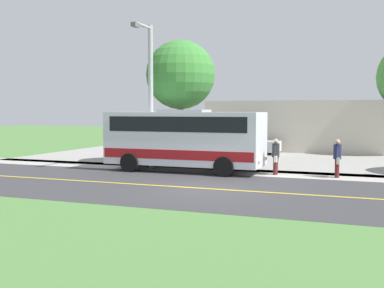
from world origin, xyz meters
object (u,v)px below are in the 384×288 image
at_px(pedestrian_with_bags, 337,157).
at_px(commercial_building, 342,125).
at_px(pedestrian_waiting, 276,155).
at_px(street_light_pole, 150,89).
at_px(tree_curbside, 181,75).
at_px(parked_car_near, 246,143).
at_px(shuttle_bus_front, 184,138).

bearing_deg(pedestrian_with_bags, commercial_building, -177.23).
xyz_separation_m(pedestrian_with_bags, commercial_building, (-16.50, -0.80, 0.91)).
relative_size(pedestrian_waiting, street_light_pole, 0.23).
relative_size(pedestrian_with_bags, pedestrian_waiting, 1.02).
xyz_separation_m(street_light_pole, commercial_building, (-16.54, 8.24, -2.17)).
xyz_separation_m(street_light_pole, tree_curbside, (-2.54, 0.63, 0.85)).
distance_m(pedestrian_with_bags, pedestrian_waiting, 2.70).
xyz_separation_m(tree_curbside, commercial_building, (-14.00, 7.61, -3.02)).
relative_size(tree_curbside, commercial_building, 0.36).
bearing_deg(pedestrian_waiting, tree_curbside, -113.67).
height_order(pedestrian_with_bags, parked_car_near, pedestrian_with_bags).
height_order(street_light_pole, parked_car_near, street_light_pole).
distance_m(street_light_pole, parked_car_near, 10.83).
relative_size(shuttle_bus_front, parked_car_near, 1.69).
height_order(tree_curbside, commercial_building, tree_curbside).
relative_size(pedestrian_with_bags, parked_car_near, 0.37).
relative_size(street_light_pole, commercial_building, 0.38).
bearing_deg(street_light_pole, pedestrian_waiting, 90.30).
bearing_deg(shuttle_bus_front, tree_curbside, -154.66).
bearing_deg(street_light_pole, tree_curbside, 165.99).
xyz_separation_m(pedestrian_with_bags, pedestrian_waiting, (0.00, -2.70, -0.02)).
height_order(pedestrian_waiting, tree_curbside, tree_curbside).
height_order(pedestrian_waiting, street_light_pole, street_light_pole).
relative_size(pedestrian_waiting, commercial_building, 0.09).
xyz_separation_m(shuttle_bus_front, commercial_building, (-16.93, 6.22, 0.18)).
xyz_separation_m(parked_car_near, tree_curbside, (7.51, -1.72, 4.13)).
height_order(pedestrian_waiting, parked_car_near, pedestrian_waiting).
bearing_deg(commercial_building, parked_car_near, -42.20).
relative_size(shuttle_bus_front, street_light_pole, 1.07).
xyz_separation_m(shuttle_bus_front, parked_car_near, (-10.44, 0.33, -0.94)).
bearing_deg(tree_curbside, commercial_building, 151.48).
bearing_deg(commercial_building, tree_curbside, -28.52).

